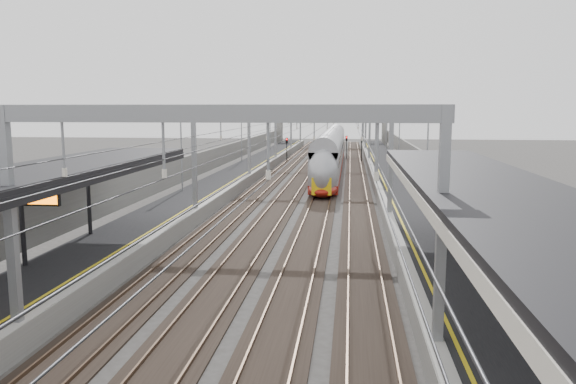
% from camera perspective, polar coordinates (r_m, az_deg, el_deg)
% --- Properties ---
extents(platform_left, '(4.00, 120.00, 1.00)m').
position_cam_1_polar(platform_left, '(60.02, -5.03, 1.71)').
color(platform_left, black).
rests_on(platform_left, ground).
extents(platform_right, '(4.00, 120.00, 1.00)m').
position_cam_1_polar(platform_right, '(59.00, 10.40, 1.49)').
color(platform_right, black).
rests_on(platform_right, ground).
extents(tracks, '(11.40, 140.00, 0.20)m').
position_cam_1_polar(tracks, '(59.03, 2.62, 1.18)').
color(tracks, black).
rests_on(tracks, ground).
extents(overhead_line, '(13.00, 140.00, 6.60)m').
position_cam_1_polar(overhead_line, '(65.17, 3.04, 7.24)').
color(overhead_line, gray).
rests_on(overhead_line, platform_left).
extents(canopy_right, '(4.40, 30.00, 4.24)m').
position_cam_1_polar(canopy_right, '(17.13, 20.65, -0.13)').
color(canopy_right, black).
rests_on(canopy_right, platform_right).
extents(overbridge, '(22.00, 2.20, 6.90)m').
position_cam_1_polar(overbridge, '(113.52, 4.46, 7.30)').
color(overbridge, slate).
rests_on(overbridge, ground).
extents(wall_left, '(0.30, 120.00, 3.20)m').
position_cam_1_polar(wall_left, '(60.61, -8.01, 2.78)').
color(wall_left, slate).
rests_on(wall_left, ground).
extents(wall_right, '(0.30, 120.00, 3.20)m').
position_cam_1_polar(wall_right, '(59.20, 13.52, 2.49)').
color(wall_right, slate).
rests_on(wall_right, ground).
extents(train, '(2.57, 46.89, 4.07)m').
position_cam_1_polar(train, '(67.23, 4.38, 3.73)').
color(train, maroon).
rests_on(train, ground).
extents(bench, '(0.64, 1.71, 0.86)m').
position_cam_1_polar(bench, '(27.17, 16.10, -4.58)').
color(bench, black).
rests_on(bench, platform_right).
extents(signal_green, '(0.32, 0.32, 3.48)m').
position_cam_1_polar(signal_green, '(79.93, -0.13, 4.79)').
color(signal_green, black).
rests_on(signal_green, ground).
extents(signal_red_near, '(0.32, 0.32, 3.48)m').
position_cam_1_polar(signal_red_near, '(85.88, 5.96, 5.00)').
color(signal_red_near, black).
rests_on(signal_red_near, ground).
extents(signal_red_far, '(0.32, 0.32, 3.48)m').
position_cam_1_polar(signal_red_far, '(80.68, 7.50, 4.75)').
color(signal_red_far, black).
rests_on(signal_red_far, ground).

